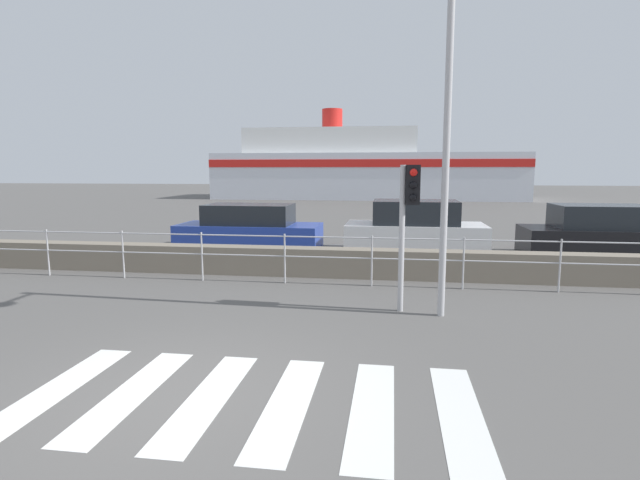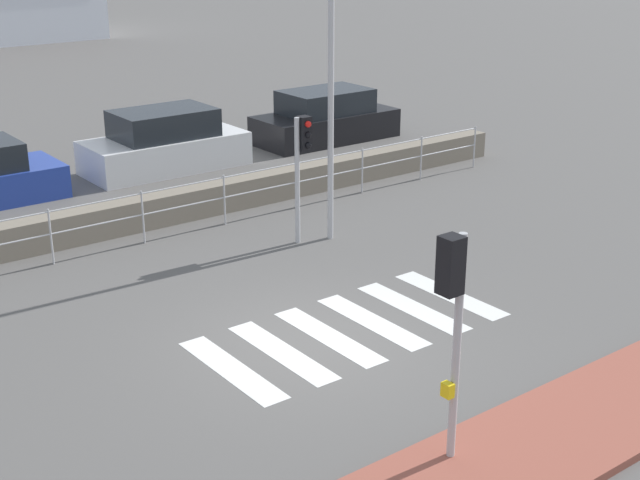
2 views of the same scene
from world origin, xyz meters
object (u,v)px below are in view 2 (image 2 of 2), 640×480
(traffic_light_far, at_px, (302,151))
(parked_car_white, at_px, (165,144))
(parked_car_black, at_px, (325,119))
(traffic_light_near, at_px, (452,304))
(streetlamp, at_px, (337,51))

(traffic_light_far, bearing_deg, parked_car_white, 86.48)
(traffic_light_far, xyz_separation_m, parked_car_white, (0.41, 6.61, -1.22))
(parked_car_white, height_order, parked_car_black, parked_car_white)
(traffic_light_far, bearing_deg, traffic_light_near, -114.06)
(traffic_light_near, xyz_separation_m, parked_car_black, (8.97, 14.00, -1.51))
(parked_car_white, bearing_deg, traffic_light_far, -93.52)
(parked_car_black, bearing_deg, traffic_light_far, -130.64)
(traffic_light_far, bearing_deg, streetlamp, -32.28)
(streetlamp, relative_size, parked_car_white, 1.48)
(streetlamp, height_order, parked_car_black, streetlamp)
(traffic_light_near, xyz_separation_m, traffic_light_far, (3.30, 7.39, -0.25))
(traffic_light_far, relative_size, streetlamp, 0.42)
(parked_car_white, bearing_deg, parked_car_black, 0.00)
(traffic_light_near, distance_m, parked_car_black, 16.70)
(traffic_light_near, distance_m, streetlamp, 8.19)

